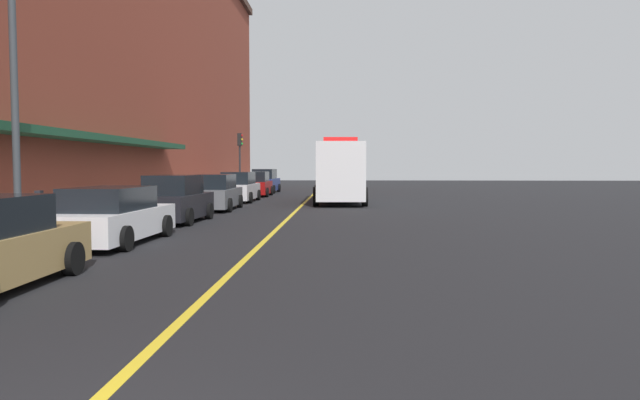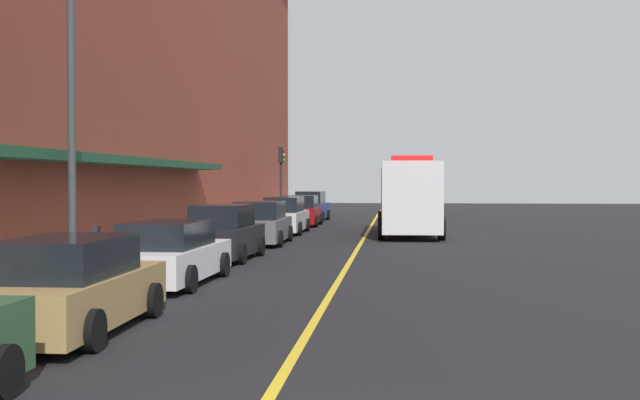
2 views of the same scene
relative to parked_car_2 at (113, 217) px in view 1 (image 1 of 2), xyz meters
The scene contains 15 objects.
ground_plane 13.92m from the parked_car_2, 73.25° to the left, with size 112.00×112.00×0.00m, color black.
sidewalk_left 13.51m from the parked_car_2, 99.36° to the left, with size 2.40×70.00×0.15m, color #ADA8A0.
lane_center_stripe 13.92m from the parked_car_2, 73.25° to the left, with size 0.16×70.00×0.01m, color gold.
brick_building_left 17.36m from the parked_car_2, 126.28° to the left, with size 12.45×64.00×17.98m.
parked_car_2 is the anchor object (origin of this frame).
parked_car_3 5.85m from the parked_car_2, 90.01° to the left, with size 2.10×4.32×1.76m.
parked_car_4 11.96m from the parked_car_2, 89.59° to the left, with size 2.18×4.73×1.70m.
parked_car_5 18.30m from the parked_car_2, 89.57° to the left, with size 1.99×4.83×1.74m.
parked_car_6 24.51m from the parked_car_2, 89.67° to the left, with size 2.12×4.24×1.70m.
parked_car_7 29.81m from the parked_car_2, 89.80° to the left, with size 2.08×4.60×1.85m.
box_truck 18.75m from the parked_car_2, 71.40° to the left, with size 3.00×8.87×3.56m.
parking_meter_0 1.86m from the parked_car_2, 137.18° to the right, with size 0.14×0.18×1.33m.
parking_meter_1 18.89m from the parked_car_2, 94.08° to the left, with size 0.14×0.18×1.33m.
street_lamp_left 4.31m from the parked_car_2, 149.49° to the right, with size 0.44×0.44×6.94m.
traffic_light_near 26.71m from the parked_car_2, 92.76° to the left, with size 0.38×0.36×4.30m.
Camera 1 is at (2.18, -3.62, 2.09)m, focal length 32.60 mm.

